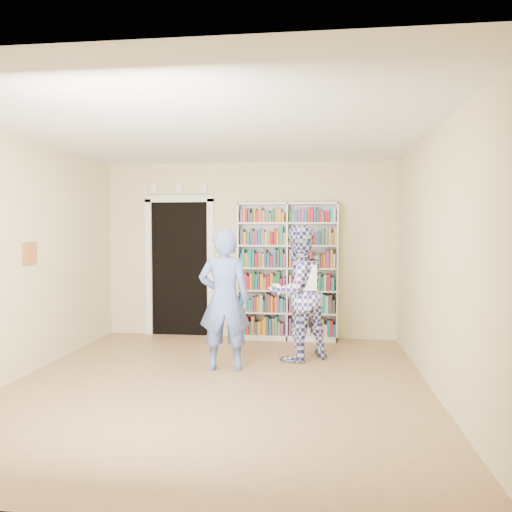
{
  "coord_description": "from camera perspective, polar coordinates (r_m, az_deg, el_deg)",
  "views": [
    {
      "loc": [
        1.05,
        -5.17,
        1.66
      ],
      "look_at": [
        0.31,
        0.9,
        1.34
      ],
      "focal_mm": 35.0,
      "sensor_mm": 36.0,
      "label": 1
    }
  ],
  "objects": [
    {
      "name": "bookshelf",
      "position": [
        7.55,
        3.62,
        -1.72
      ],
      "size": [
        1.5,
        0.28,
        2.07
      ],
      "rotation": [
        0.0,
        0.0,
        -0.26
      ],
      "color": "white",
      "rests_on": "floor"
    },
    {
      "name": "wall_art",
      "position": [
        6.29,
        -24.43,
        0.32
      ],
      "size": [
        0.03,
        0.25,
        0.25
      ],
      "primitive_type": "cube",
      "color": "brown",
      "rests_on": "wall_left"
    },
    {
      "name": "wall_back",
      "position": [
        7.74,
        -0.82,
        0.67
      ],
      "size": [
        4.5,
        0.0,
        4.5
      ],
      "primitive_type": "plane",
      "rotation": [
        1.57,
        0.0,
        0.0
      ],
      "color": "beige",
      "rests_on": "floor"
    },
    {
      "name": "doorway",
      "position": [
        7.95,
        -8.71,
        -0.53
      ],
      "size": [
        1.1,
        0.08,
        2.43
      ],
      "color": "black",
      "rests_on": "floor"
    },
    {
      "name": "wall_left",
      "position": [
        6.14,
        -25.56,
        -0.24
      ],
      "size": [
        0.0,
        5.0,
        5.0
      ],
      "primitive_type": "plane",
      "rotation": [
        1.57,
        0.0,
        1.57
      ],
      "color": "beige",
      "rests_on": "floor"
    },
    {
      "name": "floor",
      "position": [
        5.53,
        -4.44,
        -14.54
      ],
      "size": [
        5.0,
        5.0,
        0.0
      ],
      "primitive_type": "plane",
      "color": "olive",
      "rests_on": "ground"
    },
    {
      "name": "man_plaid",
      "position": [
        6.4,
        4.76,
        -4.2
      ],
      "size": [
        1.06,
        1.04,
        1.73
      ],
      "primitive_type": "imported",
      "rotation": [
        0.0,
        0.0,
        3.83
      ],
      "color": "navy",
      "rests_on": "floor"
    },
    {
      "name": "man_blue",
      "position": [
        5.95,
        -3.64,
        -5.0
      ],
      "size": [
        0.65,
        0.46,
        1.67
      ],
      "primitive_type": "imported",
      "rotation": [
        0.0,
        0.0,
        3.23
      ],
      "color": "#5974C5",
      "rests_on": "floor"
    },
    {
      "name": "paper_sheet",
      "position": [
        6.17,
        5.96,
        -2.47
      ],
      "size": [
        0.22,
        0.06,
        0.32
      ],
      "primitive_type": "cube",
      "rotation": [
        0.0,
        0.0,
        -0.23
      ],
      "color": "white",
      "rests_on": "man_plaid"
    },
    {
      "name": "wall_right",
      "position": [
        5.31,
        20.03,
        -0.58
      ],
      "size": [
        0.0,
        5.0,
        5.0
      ],
      "primitive_type": "plane",
      "rotation": [
        1.57,
        0.0,
        -1.57
      ],
      "color": "beige",
      "rests_on": "floor"
    },
    {
      "name": "ceiling",
      "position": [
        5.37,
        -4.56,
        14.1
      ],
      "size": [
        5.0,
        5.0,
        0.0
      ],
      "primitive_type": "plane",
      "rotation": [
        3.14,
        0.0,
        0.0
      ],
      "color": "white",
      "rests_on": "wall_back"
    }
  ]
}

